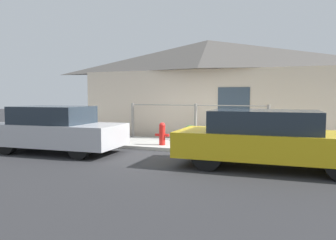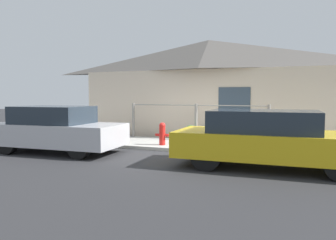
{
  "view_description": "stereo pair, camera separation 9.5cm",
  "coord_description": "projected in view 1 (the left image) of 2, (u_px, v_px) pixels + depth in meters",
  "views": [
    {
      "loc": [
        3.0,
        -8.84,
        1.63
      ],
      "look_at": [
        -0.38,
        0.3,
        0.9
      ],
      "focal_mm": 35.0,
      "sensor_mm": 36.0,
      "label": 1
    },
    {
      "loc": [
        3.09,
        -8.8,
        1.63
      ],
      "look_at": [
        -0.38,
        0.3,
        0.9
      ],
      "focal_mm": 35.0,
      "sensor_mm": 36.0,
      "label": 2
    }
  ],
  "objects": [
    {
      "name": "fire_hydrant",
      "position": [
        162.0,
        133.0,
        10.1
      ],
      "size": [
        0.44,
        0.2,
        0.7
      ],
      "color": "red",
      "rests_on": "sidewalk"
    },
    {
      "name": "fence",
      "position": [
        196.0,
        120.0,
        11.26
      ],
      "size": [
        4.9,
        0.1,
        1.24
      ],
      "color": "gray",
      "rests_on": "sidewalk"
    },
    {
      "name": "sidewalk",
      "position": [
        188.0,
        145.0,
        10.44
      ],
      "size": [
        24.0,
        2.17,
        0.1
      ],
      "color": "#B2AFA8",
      "rests_on": "ground_plane"
    },
    {
      "name": "potted_plant_near_hydrant",
      "position": [
        190.0,
        133.0,
        10.99
      ],
      "size": [
        0.41,
        0.41,
        0.53
      ],
      "color": "slate",
      "rests_on": "sidewalk"
    },
    {
      "name": "house",
      "position": [
        207.0,
        60.0,
        12.62
      ],
      "size": [
        9.94,
        2.23,
        3.77
      ],
      "color": "beige",
      "rests_on": "ground_plane"
    },
    {
      "name": "ground_plane",
      "position": [
        177.0,
        152.0,
        9.42
      ],
      "size": [
        60.0,
        60.0,
        0.0
      ],
      "primitive_type": "plane",
      "color": "#2D2D30"
    },
    {
      "name": "car_right",
      "position": [
        270.0,
        139.0,
        7.32
      ],
      "size": [
        4.26,
        1.75,
        1.3
      ],
      "rotation": [
        0.0,
        0.0,
        0.01
      ],
      "color": "gold",
      "rests_on": "ground_plane"
    },
    {
      "name": "car_left",
      "position": [
        57.0,
        129.0,
        9.33
      ],
      "size": [
        3.78,
        1.79,
        1.33
      ],
      "rotation": [
        0.0,
        0.0,
        0.04
      ],
      "color": "#B7B7BC",
      "rests_on": "ground_plane"
    }
  ]
}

